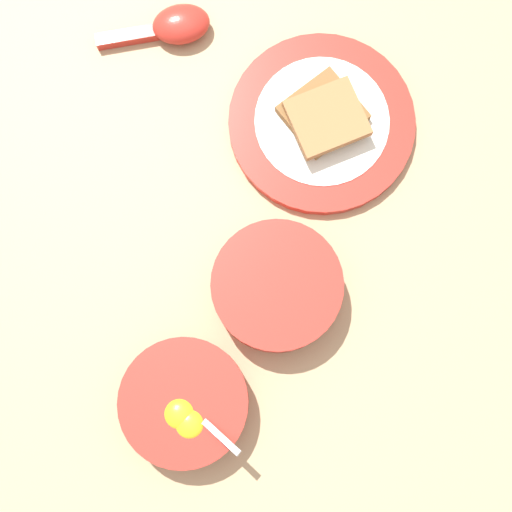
{
  "coord_description": "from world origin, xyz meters",
  "views": [
    {
      "loc": [
        0.28,
        -0.13,
        0.83
      ],
      "look_at": [
        0.18,
        -0.03,
        0.02
      ],
      "focal_mm": 50.0,
      "sensor_mm": 36.0,
      "label": 1
    }
  ],
  "objects_px": {
    "toast_sandwich": "(325,116)",
    "congee_bowl": "(277,287)",
    "soup_spoon": "(174,26)",
    "toast_plate": "(321,123)",
    "egg_bowl": "(185,403)"
  },
  "relations": [
    {
      "from": "toast_sandwich",
      "to": "congee_bowl",
      "type": "distance_m",
      "value": 0.21
    },
    {
      "from": "soup_spoon",
      "to": "congee_bowl",
      "type": "height_order",
      "value": "congee_bowl"
    },
    {
      "from": "toast_sandwich",
      "to": "congee_bowl",
      "type": "bearing_deg",
      "value": -62.33
    },
    {
      "from": "toast_plate",
      "to": "soup_spoon",
      "type": "distance_m",
      "value": 0.22
    },
    {
      "from": "toast_sandwich",
      "to": "congee_bowl",
      "type": "relative_size",
      "value": 0.72
    },
    {
      "from": "toast_sandwich",
      "to": "soup_spoon",
      "type": "relative_size",
      "value": 0.79
    },
    {
      "from": "toast_sandwich",
      "to": "egg_bowl",
      "type": "bearing_deg",
      "value": -72.21
    },
    {
      "from": "toast_sandwich",
      "to": "soup_spoon",
      "type": "xyz_separation_m",
      "value": [
        -0.22,
        -0.04,
        -0.01
      ]
    },
    {
      "from": "toast_plate",
      "to": "congee_bowl",
      "type": "distance_m",
      "value": 0.21
    },
    {
      "from": "egg_bowl",
      "to": "soup_spoon",
      "type": "relative_size",
      "value": 1.12
    },
    {
      "from": "congee_bowl",
      "to": "soup_spoon",
      "type": "bearing_deg",
      "value": 154.56
    },
    {
      "from": "egg_bowl",
      "to": "congee_bowl",
      "type": "bearing_deg",
      "value": 95.07
    },
    {
      "from": "egg_bowl",
      "to": "toast_plate",
      "type": "distance_m",
      "value": 0.37
    },
    {
      "from": "soup_spoon",
      "to": "egg_bowl",
      "type": "bearing_deg",
      "value": -43.69
    },
    {
      "from": "toast_plate",
      "to": "congee_bowl",
      "type": "bearing_deg",
      "value": -61.88
    }
  ]
}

